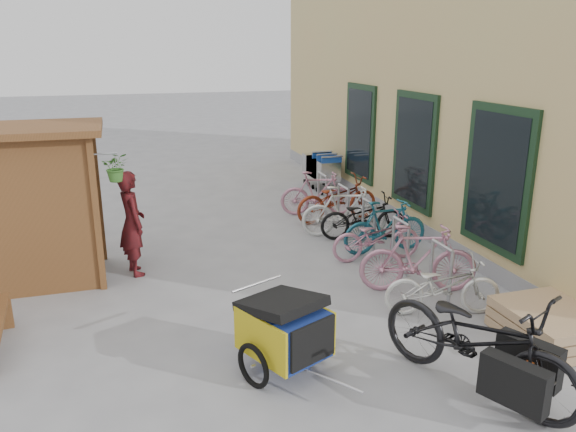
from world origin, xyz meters
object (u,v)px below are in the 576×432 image
object	(u,v)px
shopping_carts	(321,167)
bike_2	(377,237)
pallet_stack	(550,325)
bike_6	(337,199)
child_trailer	(284,328)
bike_1	(418,259)
kiosk	(26,184)
bike_0	(443,286)
bike_7	(318,193)
bike_3	(386,227)
cargo_bike	(479,341)
bike_4	(363,217)
person_kiosk	(132,223)
bike_5	(345,211)

from	to	relation	value
shopping_carts	bike_2	world-z (taller)	shopping_carts
pallet_stack	bike_6	world-z (taller)	bike_6
child_trailer	bike_1	size ratio (longest dim) A/B	0.93
kiosk	bike_6	distance (m)	5.93
shopping_carts	bike_0	world-z (taller)	shopping_carts
bike_0	bike_7	size ratio (longest dim) A/B	0.98
shopping_carts	bike_3	bearing A→B (deg)	-96.54
pallet_stack	bike_6	size ratio (longest dim) A/B	0.66
pallet_stack	bike_1	xyz separation A→B (m)	(-0.84, 1.79, 0.31)
bike_1	cargo_bike	bearing A→B (deg)	-177.56
bike_4	bike_6	bearing A→B (deg)	11.14
bike_1	bike_2	bearing A→B (deg)	18.91
child_trailer	person_kiosk	world-z (taller)	person_kiosk
person_kiosk	bike_7	bearing A→B (deg)	-74.39
kiosk	cargo_bike	world-z (taller)	kiosk
bike_3	bike_7	xyz separation A→B (m)	(-0.34, 2.54, 0.00)
pallet_stack	bike_3	size ratio (longest dim) A/B	0.75
pallet_stack	person_kiosk	bearing A→B (deg)	142.06
cargo_bike	bike_4	xyz separation A→B (m)	(0.92, 4.89, -0.16)
bike_3	bike_1	bearing A→B (deg)	168.61
cargo_bike	bike_3	size ratio (longest dim) A/B	1.50
shopping_carts	bike_0	xyz separation A→B (m)	(-0.89, -7.15, -0.16)
bike_2	bike_3	size ratio (longest dim) A/B	0.98
bike_7	child_trailer	bearing A→B (deg)	171.77
kiosk	person_kiosk	xyz separation A→B (m)	(1.47, -0.12, -0.71)
kiosk	pallet_stack	world-z (taller)	kiosk
bike_3	bike_4	distance (m)	0.82
kiosk	bike_0	size ratio (longest dim) A/B	1.58
shopping_carts	bike_0	distance (m)	7.21
kiosk	bike_5	xyz separation A→B (m)	(5.39, 0.61, -1.06)
bike_0	bike_5	distance (m)	3.45
bike_3	pallet_stack	bearing A→B (deg)	-172.31
bike_2	cargo_bike	bearing A→B (deg)	174.02
child_trailer	cargo_bike	size ratio (longest dim) A/B	0.68
bike_1	bike_6	world-z (taller)	bike_1
pallet_stack	shopping_carts	size ratio (longest dim) A/B	0.79
child_trailer	bike_6	distance (m)	5.77
pallet_stack	child_trailer	xyz separation A→B (m)	(-3.33, 0.31, 0.32)
pallet_stack	bike_3	world-z (taller)	bike_3
child_trailer	bike_0	xyz separation A→B (m)	(2.44, 0.71, -0.11)
bike_2	bike_3	xyz separation A→B (m)	(0.31, 0.29, 0.07)
child_trailer	bike_2	bearing A→B (deg)	24.12
bike_3	bike_7	world-z (taller)	bike_7
bike_1	bike_2	size ratio (longest dim) A/B	1.11
bike_6	bike_7	bearing A→B (deg)	16.69
cargo_bike	bike_6	xyz separation A→B (m)	(0.86, 6.07, -0.11)
bike_5	cargo_bike	bearing A→B (deg)	-173.63
kiosk	bike_1	xyz separation A→B (m)	(5.44, -2.08, -1.03)
child_trailer	bike_5	size ratio (longest dim) A/B	0.98
shopping_carts	child_trailer	bearing A→B (deg)	-112.95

